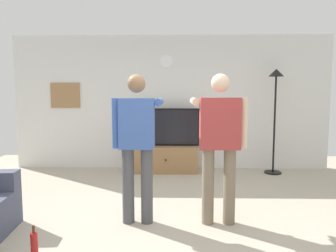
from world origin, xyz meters
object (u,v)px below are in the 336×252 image
(floor_lamp, at_px, (275,99))
(wall_clock, at_px, (166,61))
(tv_stand, at_px, (166,159))
(person_standing_nearer_lamp, at_px, (137,140))
(framed_picture, at_px, (65,95))
(beverage_bottle, at_px, (34,246))
(person_standing_nearer_couch, at_px, (219,139))
(television, at_px, (166,127))

(floor_lamp, bearing_deg, wall_clock, 169.85)
(tv_stand, distance_m, person_standing_nearer_lamp, 2.55)
(framed_picture, xyz_separation_m, beverage_bottle, (0.94, -3.59, -1.37))
(framed_picture, height_order, beverage_bottle, framed_picture)
(wall_clock, bearing_deg, person_standing_nearer_couch, -75.92)
(tv_stand, bearing_deg, person_standing_nearer_couch, -74.32)
(television, distance_m, person_standing_nearer_lamp, 2.49)
(television, relative_size, beverage_bottle, 4.02)
(television, height_order, person_standing_nearer_lamp, person_standing_nearer_lamp)
(person_standing_nearer_lamp, bearing_deg, floor_lamp, 45.04)
(television, relative_size, floor_lamp, 0.66)
(television, height_order, framed_picture, framed_picture)
(person_standing_nearer_lamp, distance_m, beverage_bottle, 1.49)
(tv_stand, relative_size, wall_clock, 4.78)
(floor_lamp, height_order, person_standing_nearer_couch, floor_lamp)
(television, bearing_deg, person_standing_nearer_lamp, -96.20)
(wall_clock, xyz_separation_m, floor_lamp, (2.08, -0.37, -0.75))
(person_standing_nearer_couch, bearing_deg, television, 105.40)
(tv_stand, height_order, television, television)
(television, distance_m, floor_lamp, 2.15)
(tv_stand, height_order, framed_picture, framed_picture)
(tv_stand, distance_m, wall_clock, 1.95)
(wall_clock, height_order, beverage_bottle, wall_clock)
(television, height_order, person_standing_nearer_couch, person_standing_nearer_couch)
(person_standing_nearer_couch, bearing_deg, beverage_bottle, -154.54)
(television, distance_m, beverage_bottle, 3.60)
(floor_lamp, distance_m, beverage_bottle, 4.72)
(person_standing_nearer_lamp, bearing_deg, person_standing_nearer_couch, -0.35)
(wall_clock, relative_size, person_standing_nearer_couch, 0.15)
(tv_stand, bearing_deg, television, 90.00)
(framed_picture, height_order, person_standing_nearer_lamp, framed_picture)
(wall_clock, bearing_deg, beverage_bottle, -107.39)
(floor_lamp, bearing_deg, beverage_bottle, -134.86)
(framed_picture, relative_size, person_standing_nearer_couch, 0.34)
(person_standing_nearer_couch, bearing_deg, framed_picture, 135.17)
(floor_lamp, bearing_deg, tv_stand, 177.75)
(wall_clock, relative_size, floor_lamp, 0.13)
(tv_stand, distance_m, television, 0.63)
(person_standing_nearer_lamp, bearing_deg, television, 83.80)
(floor_lamp, distance_m, person_standing_nearer_couch, 2.77)
(tv_stand, relative_size, person_standing_nearer_couch, 0.70)
(floor_lamp, bearing_deg, framed_picture, 174.80)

